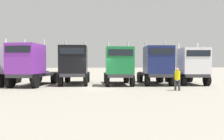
{
  "coord_description": "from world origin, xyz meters",
  "views": [
    {
      "loc": [
        -0.75,
        -17.49,
        1.97
      ],
      "look_at": [
        1.69,
        3.03,
        1.39
      ],
      "focal_mm": 33.25,
      "sensor_mm": 36.0,
      "label": 1
    }
  ],
  "objects_px": {
    "semi_truck_black": "(75,65)",
    "semi_truck_green": "(119,66)",
    "semi_truck_white": "(190,66)",
    "semi_truck_navy": "(156,65)",
    "visitor_in_hivis": "(177,77)",
    "semi_truck_purple": "(30,64)"
  },
  "relations": [
    {
      "from": "semi_truck_green",
      "to": "semi_truck_white",
      "type": "xyz_separation_m",
      "value": [
        6.98,
        -0.04,
        -0.02
      ]
    },
    {
      "from": "semi_truck_black",
      "to": "semi_truck_green",
      "type": "xyz_separation_m",
      "value": [
        4.1,
        -0.85,
        -0.11
      ]
    },
    {
      "from": "semi_truck_green",
      "to": "semi_truck_black",
      "type": "bearing_deg",
      "value": -98.54
    },
    {
      "from": "semi_truck_green",
      "to": "semi_truck_white",
      "type": "relative_size",
      "value": 0.91
    },
    {
      "from": "visitor_in_hivis",
      "to": "semi_truck_navy",
      "type": "bearing_deg",
      "value": -141.23
    },
    {
      "from": "semi_truck_black",
      "to": "semi_truck_navy",
      "type": "relative_size",
      "value": 1.01
    },
    {
      "from": "semi_truck_green",
      "to": "semi_truck_navy",
      "type": "relative_size",
      "value": 0.95
    },
    {
      "from": "semi_truck_navy",
      "to": "visitor_in_hivis",
      "type": "distance_m",
      "value": 4.41
    },
    {
      "from": "semi_truck_purple",
      "to": "semi_truck_white",
      "type": "distance_m",
      "value": 14.89
    },
    {
      "from": "semi_truck_green",
      "to": "semi_truck_white",
      "type": "distance_m",
      "value": 6.98
    },
    {
      "from": "semi_truck_white",
      "to": "visitor_in_hivis",
      "type": "relative_size",
      "value": 3.87
    },
    {
      "from": "semi_truck_navy",
      "to": "semi_truck_white",
      "type": "xyz_separation_m",
      "value": [
        3.34,
        -0.03,
        -0.1
      ]
    },
    {
      "from": "semi_truck_green",
      "to": "visitor_in_hivis",
      "type": "bearing_deg",
      "value": 44.28
    },
    {
      "from": "semi_truck_green",
      "to": "semi_truck_navy",
      "type": "height_order",
      "value": "semi_truck_navy"
    },
    {
      "from": "semi_truck_purple",
      "to": "semi_truck_black",
      "type": "bearing_deg",
      "value": 116.07
    },
    {
      "from": "semi_truck_black",
      "to": "semi_truck_navy",
      "type": "xyz_separation_m",
      "value": [
        7.74,
        -0.86,
        -0.03
      ]
    },
    {
      "from": "semi_truck_purple",
      "to": "semi_truck_green",
      "type": "bearing_deg",
      "value": 103.3
    },
    {
      "from": "semi_truck_purple",
      "to": "semi_truck_green",
      "type": "xyz_separation_m",
      "value": [
        7.91,
        0.04,
        -0.14
      ]
    },
    {
      "from": "semi_truck_black",
      "to": "semi_truck_green",
      "type": "height_order",
      "value": "semi_truck_black"
    },
    {
      "from": "semi_truck_white",
      "to": "visitor_in_hivis",
      "type": "distance_m",
      "value": 5.4
    },
    {
      "from": "semi_truck_black",
      "to": "semi_truck_white",
      "type": "relative_size",
      "value": 0.97
    },
    {
      "from": "visitor_in_hivis",
      "to": "semi_truck_white",
      "type": "bearing_deg",
      "value": -179.87
    }
  ]
}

